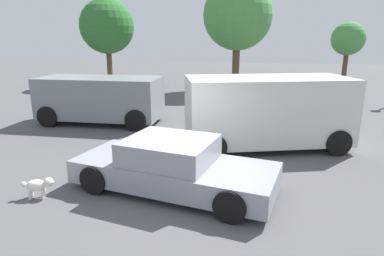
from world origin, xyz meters
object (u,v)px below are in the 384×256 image
object	(u,v)px
van_white	(267,110)
pedestrian	(230,92)
suv_dark	(100,98)
sedan_foreground	(173,166)
dog	(39,185)

from	to	relation	value
van_white	pedestrian	xyz separation A→B (m)	(-1.57, 4.84, -0.25)
van_white	suv_dark	size ratio (longest dim) A/B	1.10
sedan_foreground	suv_dark	bearing A→B (deg)	140.18
pedestrian	van_white	bearing A→B (deg)	62.68
sedan_foreground	pedestrian	xyz separation A→B (m)	(0.50, 8.34, 0.37)
van_white	suv_dark	world-z (taller)	van_white
sedan_foreground	dog	distance (m)	2.88
van_white	pedestrian	distance (m)	5.09
sedan_foreground	dog	xyz separation A→B (m)	(-2.70, -0.96, -0.26)
suv_dark	sedan_foreground	bearing A→B (deg)	127.34
sedan_foreground	dog	bearing A→B (deg)	-149.45
sedan_foreground	dog	size ratio (longest dim) A/B	7.16
dog	van_white	bearing A→B (deg)	26.69
van_white	dog	bearing A→B (deg)	-154.77
dog	suv_dark	world-z (taller)	suv_dark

